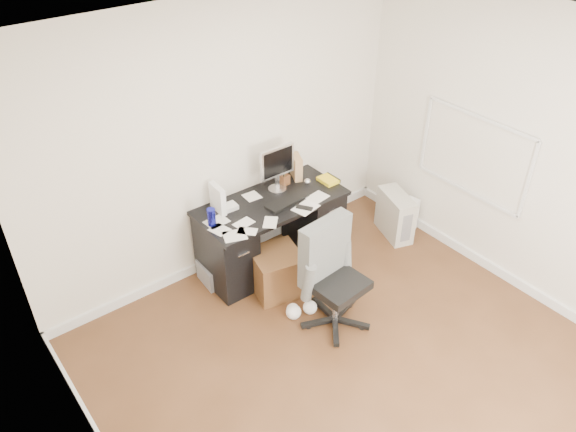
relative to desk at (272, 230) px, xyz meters
The scene contains 18 objects.
ground 1.73m from the desk, 100.29° to the right, with size 4.00×4.00×0.00m, color #482B17.
room_shell 2.07m from the desk, 99.37° to the right, with size 4.02×4.02×2.71m.
desk is the anchor object (origin of this frame).
loose_papers 0.41m from the desk, 165.47° to the right, with size 1.10×0.60×0.00m, color white, non-canonical shape.
lcd_monitor 0.63m from the desk, 37.30° to the left, with size 0.39×0.22×0.49m, color silver, non-canonical shape.
keyboard 0.40m from the desk, 43.58° to the right, with size 0.47×0.16×0.03m, color black.
computer_mouse 0.61m from the desk, ahead, with size 0.07×0.07×0.07m, color silver.
travel_mug 0.80m from the desk, behind, with size 0.08×0.08×0.17m, color #14178F.
white_binder 0.72m from the desk, 160.22° to the left, with size 0.11×0.24×0.27m, color white.
magazine_file 0.71m from the desk, 23.32° to the left, with size 0.11×0.22×0.25m, color #9A6F4A.
pen_cup 0.59m from the desk, 30.70° to the left, with size 0.11×0.11×0.26m, color #563318, non-canonical shape.
yellow_book 0.78m from the desk, ahead, with size 0.16×0.20×0.04m, color yellow.
paper_remote 0.51m from the desk, 56.97° to the right, with size 0.25×0.20×0.02m, color white, non-canonical shape.
office_chair 1.09m from the desk, 94.13° to the right, with size 0.60×0.60×1.05m, color #4E514E, non-canonical shape.
pc_tower 1.44m from the desk, 18.39° to the right, with size 0.23×0.51×0.51m, color #B9B6A7.
shopping_bag 1.59m from the desk, 18.28° to the right, with size 0.28×0.20×0.38m, color silver.
wicker_basket 0.49m from the desk, 121.04° to the right, with size 0.45×0.45×0.45m, color #4F3117.
desk_printer 0.66m from the desk, behind, with size 0.38×0.31×0.22m, color slate.
Camera 1 is at (-2.40, -2.10, 3.78)m, focal length 35.00 mm.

